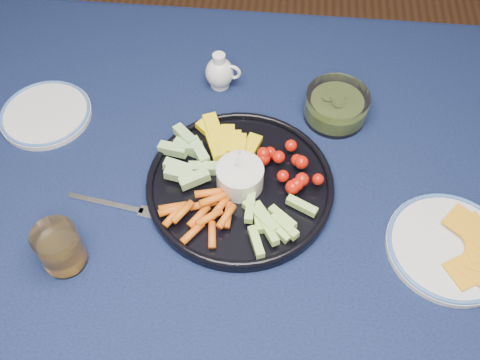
# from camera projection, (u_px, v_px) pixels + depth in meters

# --- Properties ---
(dining_table) EXTENTS (1.67, 1.07, 0.75)m
(dining_table) POSITION_uv_depth(u_px,v_px,m) (263.00, 236.00, 0.98)
(dining_table) COLOR #482D18
(dining_table) RESTS_ON ground
(crudite_platter) EXTENTS (0.32, 0.32, 0.10)m
(crudite_platter) POSITION_uv_depth(u_px,v_px,m) (239.00, 182.00, 0.92)
(crudite_platter) COLOR black
(crudite_platter) RESTS_ON dining_table
(creamer_pitcher) EXTENTS (0.07, 0.06, 0.08)m
(creamer_pitcher) POSITION_uv_depth(u_px,v_px,m) (220.00, 72.00, 1.06)
(creamer_pitcher) COLOR white
(creamer_pitcher) RESTS_ON dining_table
(pickle_bowl) EXTENTS (0.12, 0.12, 0.06)m
(pickle_bowl) POSITION_uv_depth(u_px,v_px,m) (336.00, 107.00, 1.01)
(pickle_bowl) COLOR white
(pickle_bowl) RESTS_ON dining_table
(cheese_plate) EXTENTS (0.20, 0.20, 0.02)m
(cheese_plate) POSITION_uv_depth(u_px,v_px,m) (450.00, 246.00, 0.86)
(cheese_plate) COLOR silver
(cheese_plate) RESTS_ON dining_table
(juice_tumbler) EXTENTS (0.07, 0.07, 0.08)m
(juice_tumbler) POSITION_uv_depth(u_px,v_px,m) (61.00, 249.00, 0.83)
(juice_tumbler) COLOR white
(juice_tumbler) RESTS_ON dining_table
(fork_left) EXTENTS (0.16, 0.04, 0.00)m
(fork_left) POSITION_uv_depth(u_px,v_px,m) (121.00, 207.00, 0.91)
(fork_left) COLOR silver
(fork_left) RESTS_ON dining_table
(fork_right) EXTENTS (0.17, 0.10, 0.00)m
(fork_right) POSITION_uv_depth(u_px,v_px,m) (460.00, 275.00, 0.84)
(fork_right) COLOR silver
(fork_right) RESTS_ON dining_table
(side_plate_extra) EXTENTS (0.17, 0.17, 0.01)m
(side_plate_extra) POSITION_uv_depth(u_px,v_px,m) (46.00, 114.00, 1.03)
(side_plate_extra) COLOR silver
(side_plate_extra) RESTS_ON dining_table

